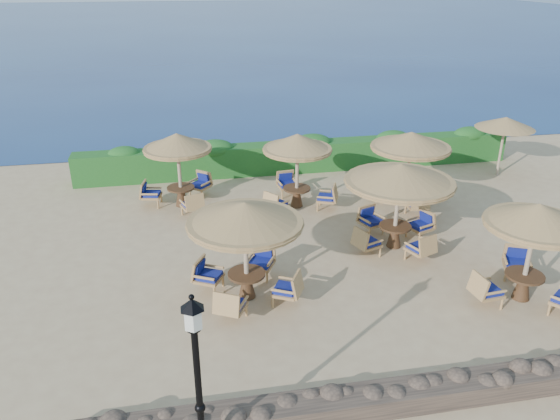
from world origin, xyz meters
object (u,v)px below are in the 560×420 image
at_px(extra_parasol, 506,123).
at_px(cafe_set_4, 297,158).
at_px(cafe_set_0, 245,233).
at_px(cafe_set_3, 178,158).
at_px(lamp_post, 199,391).
at_px(cafe_set_2, 533,235).
at_px(cafe_set_1, 399,188).
at_px(cafe_set_5, 410,153).

distance_m(extra_parasol, cafe_set_4, 8.88).
xyz_separation_m(cafe_set_0, cafe_set_3, (-1.52, 6.26, -0.06)).
bearing_deg(lamp_post, cafe_set_2, 23.35).
bearing_deg(cafe_set_3, cafe_set_0, -76.38).
distance_m(cafe_set_2, cafe_set_3, 11.35).
distance_m(cafe_set_0, cafe_set_1, 5.12).
height_order(cafe_set_3, cafe_set_4, same).
bearing_deg(cafe_set_2, cafe_set_3, 137.79).
height_order(cafe_set_0, cafe_set_5, same).
xyz_separation_m(lamp_post, cafe_set_5, (7.75, 9.90, 0.35)).
xyz_separation_m(extra_parasol, cafe_set_4, (-8.72, -1.62, -0.37)).
bearing_deg(lamp_post, cafe_set_5, 51.92).
distance_m(cafe_set_1, cafe_set_3, 7.61).
xyz_separation_m(cafe_set_1, cafe_set_5, (1.62, 3.03, -0.02)).
bearing_deg(cafe_set_0, cafe_set_2, -11.19).
height_order(cafe_set_0, cafe_set_3, same).
distance_m(extra_parasol, cafe_set_5, 5.29).
height_order(cafe_set_2, cafe_set_3, same).
distance_m(extra_parasol, cafe_set_3, 12.75).
height_order(extra_parasol, cafe_set_4, cafe_set_4).
bearing_deg(cafe_set_1, cafe_set_3, 145.29).
xyz_separation_m(extra_parasol, cafe_set_1, (-6.47, -5.13, -0.25)).
bearing_deg(cafe_set_0, extra_parasol, 32.22).
height_order(cafe_set_0, cafe_set_1, same).
bearing_deg(cafe_set_3, cafe_set_2, -42.21).
distance_m(cafe_set_0, cafe_set_2, 7.02).
bearing_deg(cafe_set_2, lamp_post, -156.65).
bearing_deg(cafe_set_3, cafe_set_5, -9.42).
bearing_deg(cafe_set_0, lamp_post, -105.77).
height_order(cafe_set_1, cafe_set_4, same).
relative_size(lamp_post, cafe_set_5, 1.18).
distance_m(lamp_post, cafe_set_5, 12.58).
xyz_separation_m(cafe_set_0, cafe_set_4, (2.48, 5.45, -0.05)).
bearing_deg(cafe_set_2, cafe_set_4, 122.90).
bearing_deg(cafe_set_5, cafe_set_2, -85.21).
xyz_separation_m(extra_parasol, cafe_set_2, (-4.32, -8.42, -0.34)).
distance_m(extra_parasol, cafe_set_0, 13.25).
height_order(lamp_post, cafe_set_3, lamp_post).
bearing_deg(lamp_post, cafe_set_3, 90.63).
distance_m(extra_parasol, cafe_set_2, 9.47).
relative_size(cafe_set_0, cafe_set_4, 1.05).
height_order(extra_parasol, cafe_set_5, cafe_set_5).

